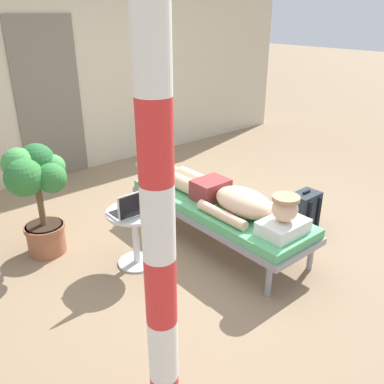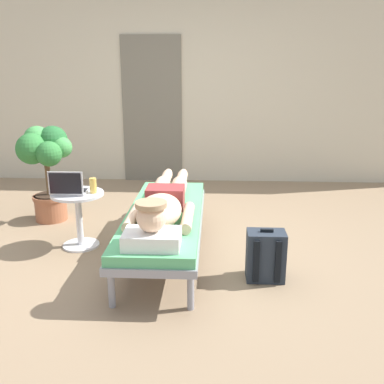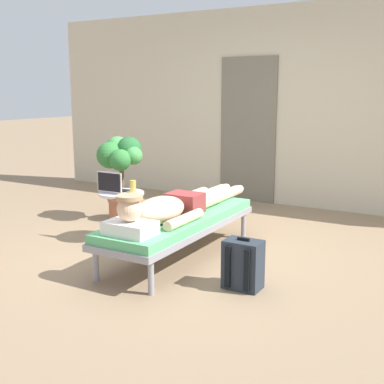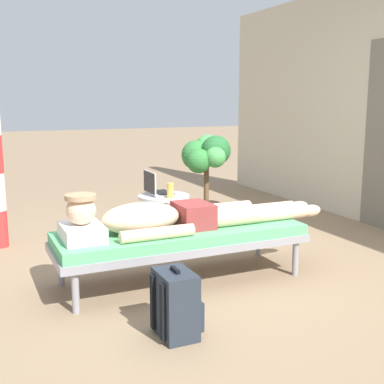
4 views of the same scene
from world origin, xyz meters
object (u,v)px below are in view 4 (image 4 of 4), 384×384
Objects in this scene: laptop at (156,188)px; potted_plant at (206,169)px; lounge_chair at (181,238)px; side_table at (164,213)px; backpack at (176,304)px; person_reclining at (169,217)px; drink_glass at (170,191)px.

potted_plant is (-0.49, 0.75, 0.08)m from laptop.
side_table is at bearing 167.87° from lounge_chair.
side_table is at bearing 161.01° from backpack.
laptop reaches higher than lounge_chair.
person_reclining is 0.91m from laptop.
person_reclining is at bearing -35.53° from potted_plant.
laptop is at bearing -57.17° from potted_plant.
lounge_chair is 4.64× the size of backpack.
side_table reaches higher than backpack.
laptop is at bearing 163.17° from backpack.
lounge_chair is at bearing -32.75° from potted_plant.
potted_plant is at bearing 150.03° from backpack.
lounge_chair is at bearing 90.00° from person_reclining.
person_reclining reaches higher than drink_glass.
potted_plant is (-1.36, 0.88, 0.32)m from lounge_chair.
drink_glass is at bearing 164.86° from lounge_chair.
side_table is at bearing 40.52° from laptop.
lounge_chair is 0.95m from backpack.
person_reclining is at bearing -90.00° from lounge_chair.
laptop reaches higher than backpack.
laptop is 0.30× the size of potted_plant.
laptop is at bearing 165.88° from person_reclining.
lounge_chair is 0.92m from laptop.
person_reclining is 1.68m from potted_plant.
laptop is at bearing 171.93° from lounge_chair.
laptop reaches higher than drink_glass.
backpack is (1.51, -0.58, -0.40)m from drink_glass.
lounge_chair is at bearing -12.13° from side_table.
person_reclining is (0.00, -0.10, 0.17)m from lounge_chair.
potted_plant is at bearing 144.47° from person_reclining.
drink_glass is at bearing -45.03° from potted_plant.
side_table is 1.23× the size of backpack.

